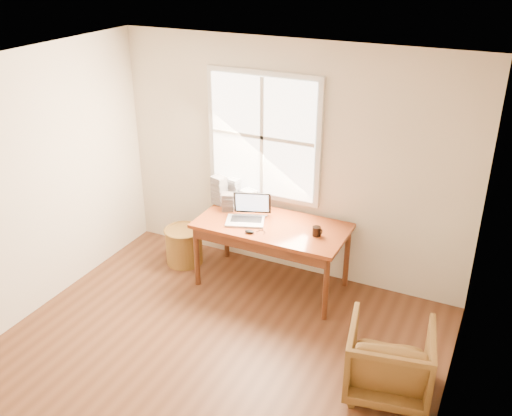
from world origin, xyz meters
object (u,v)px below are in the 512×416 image
at_px(wicker_stool, 184,246).
at_px(laptop, 245,208).
at_px(armchair, 389,359).
at_px(coffee_mug, 316,231).
at_px(cd_stack_a, 234,190).
at_px(desk, 272,226).

relative_size(wicker_stool, laptop, 0.93).
bearing_deg(armchair, laptop, -38.95).
distance_m(armchair, coffee_mug, 1.54).
relative_size(armchair, coffee_mug, 7.18).
relative_size(laptop, coffee_mug, 4.69).
bearing_deg(laptop, coffee_mug, -16.91).
distance_m(laptop, cd_stack_a, 0.55).
height_order(wicker_stool, coffee_mug, coffee_mug).
relative_size(desk, coffee_mug, 16.36).
xyz_separation_m(wicker_stool, laptop, (0.85, -0.08, 0.70)).
distance_m(desk, laptop, 0.34).
bearing_deg(cd_stack_a, laptop, -49.88).
xyz_separation_m(coffee_mug, cd_stack_a, (-1.14, 0.38, 0.09)).
distance_m(wicker_stool, coffee_mug, 1.74).
bearing_deg(coffee_mug, laptop, -152.33).
height_order(laptop, cd_stack_a, laptop).
bearing_deg(wicker_stool, armchair, -21.63).
distance_m(armchair, laptop, 2.16).
relative_size(desk, laptop, 3.48).
height_order(desk, wicker_stool, desk).
distance_m(desk, wicker_stool, 1.24).
height_order(laptop, coffee_mug, laptop).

